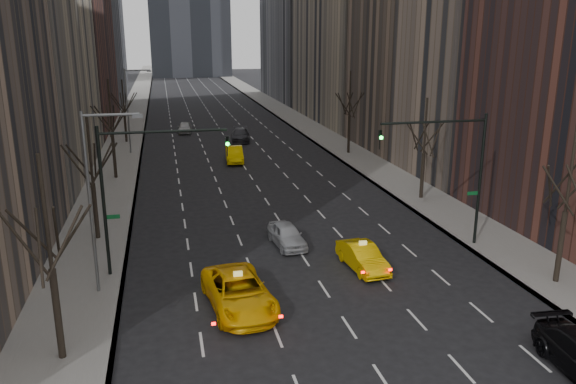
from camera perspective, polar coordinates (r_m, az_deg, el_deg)
ground at (r=22.60m, az=9.61°, el=-18.24°), size 400.00×400.00×0.00m
sidewalk_left at (r=88.26m, az=-15.63°, el=6.99°), size 4.50×320.00×0.15m
sidewalk_right at (r=90.32m, az=0.20°, el=7.75°), size 4.50×320.00×0.15m
tree_lw_a at (r=23.37m, az=-22.84°, el=-7.36°), size 3.36×3.50×8.28m
tree_lw_b at (r=36.61m, az=-19.21°, el=0.85°), size 3.36×3.50×7.82m
tree_lw_c at (r=52.14m, az=-17.41°, el=5.58°), size 3.36×3.50×8.74m
tree_lw_d at (r=69.97m, az=-16.29°, el=7.69°), size 3.36×3.50×7.36m
tree_rw_a at (r=31.56m, az=26.33°, el=-1.92°), size 3.36×3.50×8.28m
tree_rw_b at (r=44.71m, az=13.63°, el=3.86°), size 3.36×3.50×7.82m
tree_rw_c at (r=61.08m, az=6.25°, el=7.59°), size 3.36×3.50×8.74m
traffic_mast_left at (r=30.12m, az=-15.24°, el=1.59°), size 6.69×0.39×8.00m
traffic_mast_right at (r=34.37m, az=16.70°, el=3.18°), size 6.69×0.39×8.00m
streetlight_near at (r=28.30m, az=-18.91°, el=0.67°), size 2.83×0.22×9.00m
streetlight_far at (r=62.72m, az=-15.71°, el=8.77°), size 2.83×0.22×9.00m
taxi_suv at (r=26.99m, az=-5.01°, el=-10.10°), size 3.39×6.21×1.65m
taxi_sedan at (r=31.46m, az=7.57°, el=-6.54°), size 1.90×4.42×1.42m
silver_sedan_ahead at (r=34.52m, az=-0.12°, el=-4.38°), size 2.04×4.21×1.39m
far_taxi at (r=57.54m, az=-5.48°, el=3.83°), size 2.00×4.90×1.58m
far_suv_grey at (r=68.91m, az=-4.86°, el=5.79°), size 2.82×5.52×1.53m
far_car_white at (r=75.95m, az=-10.43°, el=6.47°), size 2.14×4.39×1.44m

